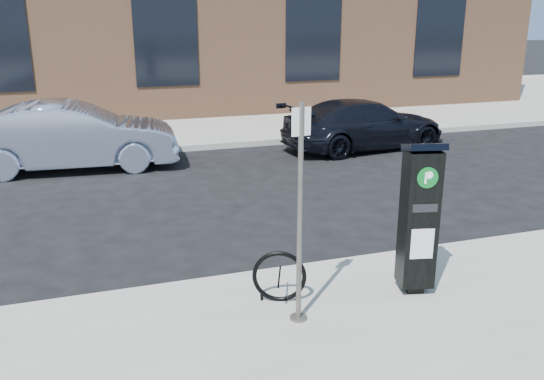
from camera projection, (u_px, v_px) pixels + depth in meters
name	position (u px, v px, depth m)	size (l,w,h in m)	color
ground	(305.00, 275.00, 8.00)	(120.00, 120.00, 0.00)	black
sidewalk_far	(162.00, 113.00, 20.67)	(60.00, 12.00, 0.15)	gray
curb_near	(305.00, 270.00, 7.96)	(60.00, 0.12, 0.16)	#9E9B93
curb_far	(194.00, 148.00, 15.25)	(60.00, 0.12, 0.16)	#9E9B93
parking_kiosk	(419.00, 217.00, 6.93)	(0.52, 0.48, 1.92)	black
sign_pole	(300.00, 218.00, 6.19)	(0.22, 0.20, 2.46)	#4E4A45
bike_rack	(279.00, 277.00, 6.87)	(0.62, 0.29, 0.65)	black
car_silver	(73.00, 136.00, 13.23)	(1.65, 4.72, 1.55)	#929EBA
car_dark	(365.00, 124.00, 15.32)	(1.84, 4.54, 1.32)	black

